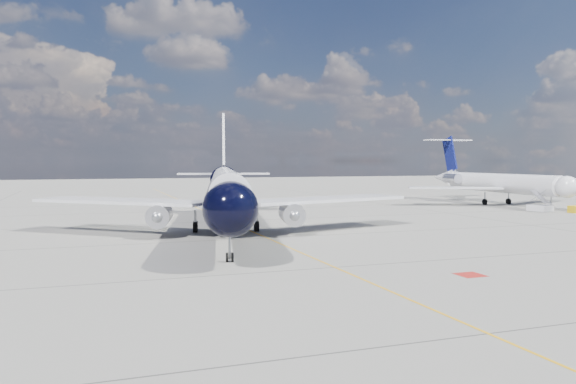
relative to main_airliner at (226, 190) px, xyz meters
name	(u,v)px	position (x,y,z in m)	size (l,w,h in m)	color
ground	(219,217)	(2.43, 14.41, -4.13)	(320.00, 320.00, 0.00)	gray
taxiway_centerline	(228,221)	(2.43, 9.41, -4.12)	(0.16, 160.00, 0.01)	#DC9C0B
red_marking	(470,275)	(9.23, -25.59, -4.12)	(1.60, 1.60, 0.01)	maroon
main_airliner	(226,190)	(0.00, 0.00, 0.00)	(36.94, 45.59, 13.29)	black
regional_jet	(493,182)	(48.90, 20.46, -0.49)	(29.64, 34.03, 11.53)	silver
boarding_stair	(540,207)	(46.63, 7.87, -3.56)	(2.76, 3.19, 3.07)	silver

